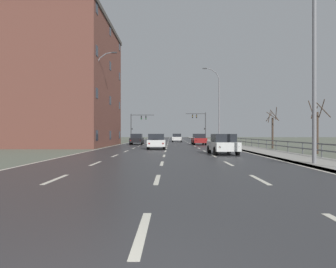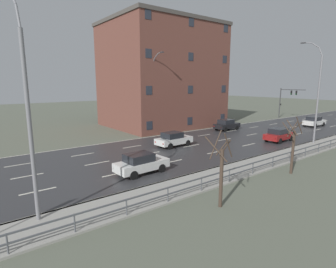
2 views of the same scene
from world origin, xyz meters
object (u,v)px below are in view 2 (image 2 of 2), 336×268
at_px(street_lamp_left_bank, 154,96).
at_px(car_mid_centre, 227,125).
at_px(street_lamp_midground, 317,95).
at_px(brick_building, 161,75).
at_px(car_distant, 279,135).
at_px(car_far_right, 141,163).
at_px(car_near_right, 174,139).
at_px(car_near_left, 314,121).
at_px(traffic_signal_left, 286,98).
at_px(street_lamp_foreground, 28,113).

height_order(street_lamp_left_bank, car_mid_centre, street_lamp_left_bank).
height_order(street_lamp_midground, brick_building, brick_building).
bearing_deg(car_mid_centre, street_lamp_midground, 1.98).
relative_size(car_distant, car_far_right, 0.99).
bearing_deg(street_lamp_midground, car_near_right, -122.54).
xyz_separation_m(car_mid_centre, car_near_left, (6.09, 13.69, 0.00)).
xyz_separation_m(car_mid_centre, car_far_right, (8.89, -20.02, 0.00)).
bearing_deg(car_mid_centre, car_distant, -8.55).
height_order(street_lamp_midground, car_distant, street_lamp_midground).
bearing_deg(street_lamp_left_bank, car_mid_centre, 74.30).
distance_m(traffic_signal_left, car_near_left, 10.73).
xyz_separation_m(traffic_signal_left, car_near_left, (8.33, -5.98, -3.17)).
xyz_separation_m(street_lamp_left_bank, brick_building, (-6.80, 6.13, 2.81)).
relative_size(street_lamp_left_bank, car_mid_centre, 2.53).
xyz_separation_m(car_mid_centre, car_near_right, (3.42, -12.57, 0.00)).
relative_size(street_lamp_midground, traffic_signal_left, 1.95).
distance_m(street_lamp_foreground, car_distant, 27.33).
bearing_deg(traffic_signal_left, car_mid_centre, -83.51).
height_order(car_near_left, brick_building, brick_building).
bearing_deg(car_far_right, car_mid_centre, 111.14).
relative_size(street_lamp_left_bank, car_near_right, 2.50).
distance_m(car_mid_centre, brick_building, 12.98).
bearing_deg(car_mid_centre, traffic_signal_left, 95.04).
bearing_deg(street_lamp_foreground, traffic_signal_left, 106.49).
distance_m(street_lamp_midground, brick_building, 22.48).
bearing_deg(street_lamp_foreground, car_near_right, 118.80).
bearing_deg(car_near_right, traffic_signal_left, 97.06).
height_order(traffic_signal_left, car_near_left, traffic_signal_left).
bearing_deg(car_near_right, car_distant, 61.60).
relative_size(car_mid_centre, car_near_right, 0.99).
bearing_deg(car_near_right, car_mid_centre, 102.32).
bearing_deg(car_near_right, brick_building, 146.05).
height_order(car_mid_centre, car_far_right, same).
xyz_separation_m(car_near_left, car_near_right, (-2.67, -26.25, 0.00)).
height_order(street_lamp_midground, car_near_left, street_lamp_midground).
relative_size(street_lamp_left_bank, brick_building, 0.63).
relative_size(street_lamp_midground, car_distant, 2.71).
xyz_separation_m(street_lamp_left_bank, car_near_left, (9.11, 24.42, -4.34)).
distance_m(street_lamp_foreground, street_lamp_midground, 28.61).
relative_size(car_near_right, brick_building, 0.25).
bearing_deg(car_near_right, car_far_right, -56.62).
xyz_separation_m(car_near_left, brick_building, (-15.91, -18.29, 7.15)).
relative_size(street_lamp_midground, car_mid_centre, 2.72).
bearing_deg(car_far_right, traffic_signal_left, 102.86).
xyz_separation_m(street_lamp_left_bank, car_near_right, (6.44, -1.84, -4.34)).
bearing_deg(car_distant, car_near_right, -117.35).
bearing_deg(car_far_right, street_lamp_left_bank, 139.23).
bearing_deg(street_lamp_midground, car_near_left, 114.08).
height_order(car_far_right, brick_building, brick_building).
bearing_deg(brick_building, car_mid_centre, 25.12).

